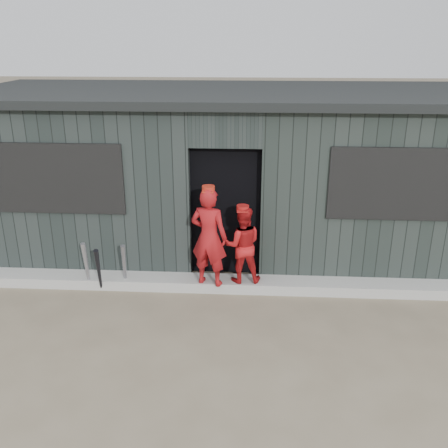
# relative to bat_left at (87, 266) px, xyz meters

# --- Properties ---
(ground) EXTENTS (80.00, 80.00, 0.00)m
(ground) POSITION_rel_bat_left_xyz_m (1.93, -1.65, -0.38)
(ground) COLOR #6B5E49
(ground) RESTS_ON ground
(curb) EXTENTS (8.00, 0.36, 0.15)m
(curb) POSITION_rel_bat_left_xyz_m (1.93, 0.17, -0.30)
(curb) COLOR #A2A29D
(curb) RESTS_ON ground
(bat_left) EXTENTS (0.08, 0.19, 0.75)m
(bat_left) POSITION_rel_bat_left_xyz_m (0.00, 0.00, 0.00)
(bat_left) COLOR gray
(bat_left) RESTS_ON ground
(bat_mid) EXTENTS (0.12, 0.23, 0.71)m
(bat_mid) POSITION_rel_bat_left_xyz_m (0.52, 0.07, -0.02)
(bat_mid) COLOR slate
(bat_mid) RESTS_ON ground
(bat_right) EXTENTS (0.13, 0.30, 0.73)m
(bat_right) POSITION_rel_bat_left_xyz_m (0.20, -0.10, -0.01)
(bat_right) COLOR black
(bat_right) RESTS_ON ground
(player_red_left) EXTENTS (0.58, 0.46, 1.40)m
(player_red_left) POSITION_rel_bat_left_xyz_m (1.73, 0.03, 0.47)
(player_red_left) COLOR #A31417
(player_red_left) RESTS_ON curb
(player_red_right) EXTENTS (0.57, 0.46, 1.10)m
(player_red_right) POSITION_rel_bat_left_xyz_m (2.18, 0.14, 0.32)
(player_red_right) COLOR red
(player_red_right) RESTS_ON curb
(player_grey_back) EXTENTS (0.73, 0.54, 1.37)m
(player_grey_back) POSITION_rel_bat_left_xyz_m (2.20, 0.84, 0.31)
(player_grey_back) COLOR #BABABA
(player_grey_back) RESTS_ON ground
(dugout) EXTENTS (8.30, 3.30, 2.62)m
(dugout) POSITION_rel_bat_left_xyz_m (1.93, 1.85, 0.91)
(dugout) COLOR black
(dugout) RESTS_ON ground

